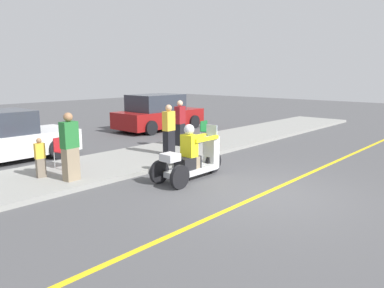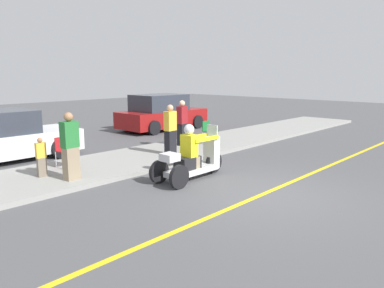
{
  "view_description": "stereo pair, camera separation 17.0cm",
  "coord_description": "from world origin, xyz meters",
  "px_view_note": "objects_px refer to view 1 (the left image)",
  "views": [
    {
      "loc": [
        -7.01,
        -4.13,
        2.63
      ],
      "look_at": [
        -0.17,
        1.99,
        0.91
      ],
      "focal_mm": 35.0,
      "sensor_mm": 36.0,
      "label": 1
    },
    {
      "loc": [
        -6.9,
        -4.25,
        2.63
      ],
      "look_at": [
        -0.17,
        1.99,
        0.91
      ],
      "focal_mm": 35.0,
      "sensor_mm": 36.0,
      "label": 2
    }
  ],
  "objects_px": {
    "spectator_near_curb": "(40,158)",
    "folding_chair_curbside": "(64,149)",
    "spectator_far_back": "(169,131)",
    "parked_car_lot_right": "(158,113)",
    "folding_chair_set_back": "(206,130)",
    "spectator_with_child": "(180,124)",
    "motorcycle_trike": "(192,160)",
    "spectator_end_of_line": "(70,148)"
  },
  "relations": [
    {
      "from": "motorcycle_trike",
      "to": "spectator_with_child",
      "type": "height_order",
      "value": "spectator_with_child"
    },
    {
      "from": "spectator_near_curb",
      "to": "folding_chair_set_back",
      "type": "distance_m",
      "value": 6.26
    },
    {
      "from": "folding_chair_curbside",
      "to": "spectator_with_child",
      "type": "bearing_deg",
      "value": -1.77
    },
    {
      "from": "folding_chair_curbside",
      "to": "parked_car_lot_right",
      "type": "distance_m",
      "value": 8.02
    },
    {
      "from": "motorcycle_trike",
      "to": "spectator_far_back",
      "type": "bearing_deg",
      "value": 58.83
    },
    {
      "from": "spectator_with_child",
      "to": "spectator_far_back",
      "type": "xyz_separation_m",
      "value": [
        -1.37,
        -0.82,
        -0.01
      ]
    },
    {
      "from": "spectator_near_curb",
      "to": "folding_chair_set_back",
      "type": "height_order",
      "value": "spectator_near_curb"
    },
    {
      "from": "folding_chair_set_back",
      "to": "spectator_with_child",
      "type": "bearing_deg",
      "value": 153.14
    },
    {
      "from": "spectator_near_curb",
      "to": "parked_car_lot_right",
      "type": "relative_size",
      "value": 0.23
    },
    {
      "from": "spectator_end_of_line",
      "to": "motorcycle_trike",
      "type": "bearing_deg",
      "value": -37.84
    },
    {
      "from": "spectator_far_back",
      "to": "parked_car_lot_right",
      "type": "height_order",
      "value": "spectator_far_back"
    },
    {
      "from": "spectator_with_child",
      "to": "parked_car_lot_right",
      "type": "bearing_deg",
      "value": 56.24
    },
    {
      "from": "folding_chair_curbside",
      "to": "parked_car_lot_right",
      "type": "bearing_deg",
      "value": 28.25
    },
    {
      "from": "motorcycle_trike",
      "to": "spectator_with_child",
      "type": "relative_size",
      "value": 1.4
    },
    {
      "from": "motorcycle_trike",
      "to": "spectator_with_child",
      "type": "xyz_separation_m",
      "value": [
        2.66,
        2.96,
        0.39
      ]
    },
    {
      "from": "motorcycle_trike",
      "to": "spectator_near_curb",
      "type": "height_order",
      "value": "motorcycle_trike"
    },
    {
      "from": "spectator_with_child",
      "to": "folding_chair_set_back",
      "type": "height_order",
      "value": "spectator_with_child"
    },
    {
      "from": "spectator_far_back",
      "to": "folding_chair_set_back",
      "type": "bearing_deg",
      "value": 8.91
    },
    {
      "from": "spectator_far_back",
      "to": "folding_chair_curbside",
      "type": "height_order",
      "value": "spectator_far_back"
    },
    {
      "from": "spectator_with_child",
      "to": "spectator_far_back",
      "type": "bearing_deg",
      "value": -149.06
    },
    {
      "from": "motorcycle_trike",
      "to": "parked_car_lot_right",
      "type": "xyz_separation_m",
      "value": [
        5.29,
        6.89,
        0.28
      ]
    },
    {
      "from": "spectator_with_child",
      "to": "folding_chair_set_back",
      "type": "distance_m",
      "value": 1.06
    },
    {
      "from": "spectator_end_of_line",
      "to": "parked_car_lot_right",
      "type": "distance_m",
      "value": 9.16
    },
    {
      "from": "spectator_end_of_line",
      "to": "folding_chair_set_back",
      "type": "relative_size",
      "value": 1.98
    },
    {
      "from": "motorcycle_trike",
      "to": "spectator_near_curb",
      "type": "relative_size",
      "value": 2.28
    },
    {
      "from": "spectator_far_back",
      "to": "spectator_with_child",
      "type": "bearing_deg",
      "value": 30.94
    },
    {
      "from": "spectator_far_back",
      "to": "folding_chair_curbside",
      "type": "relative_size",
      "value": 1.92
    },
    {
      "from": "motorcycle_trike",
      "to": "spectator_with_child",
      "type": "bearing_deg",
      "value": 48.02
    },
    {
      "from": "spectator_near_curb",
      "to": "parked_car_lot_right",
      "type": "distance_m",
      "value": 9.06
    },
    {
      "from": "spectator_with_child",
      "to": "spectator_near_curb",
      "type": "xyz_separation_m",
      "value": [
        -5.34,
        -0.36,
        -0.3
      ]
    },
    {
      "from": "spectator_far_back",
      "to": "folding_chair_set_back",
      "type": "height_order",
      "value": "spectator_far_back"
    },
    {
      "from": "folding_chair_curbside",
      "to": "parked_car_lot_right",
      "type": "relative_size",
      "value": 0.19
    },
    {
      "from": "spectator_near_curb",
      "to": "folding_chair_curbside",
      "type": "bearing_deg",
      "value": 28.88
    },
    {
      "from": "spectator_with_child",
      "to": "spectator_end_of_line",
      "type": "height_order",
      "value": "spectator_end_of_line"
    },
    {
      "from": "spectator_near_curb",
      "to": "folding_chair_curbside",
      "type": "xyz_separation_m",
      "value": [
        0.91,
        0.5,
        0.03
      ]
    },
    {
      "from": "spectator_with_child",
      "to": "folding_chair_set_back",
      "type": "relative_size",
      "value": 1.95
    },
    {
      "from": "motorcycle_trike",
      "to": "spectator_near_curb",
      "type": "bearing_deg",
      "value": 135.96
    },
    {
      "from": "motorcycle_trike",
      "to": "spectator_far_back",
      "type": "xyz_separation_m",
      "value": [
        1.29,
        2.14,
        0.38
      ]
    },
    {
      "from": "spectator_far_back",
      "to": "folding_chair_curbside",
      "type": "xyz_separation_m",
      "value": [
        -3.07,
        0.96,
        -0.25
      ]
    },
    {
      "from": "spectator_far_back",
      "to": "spectator_near_curb",
      "type": "xyz_separation_m",
      "value": [
        -3.97,
        0.46,
        -0.29
      ]
    },
    {
      "from": "parked_car_lot_right",
      "to": "folding_chair_curbside",
      "type": "bearing_deg",
      "value": -151.75
    },
    {
      "from": "spectator_with_child",
      "to": "folding_chair_set_back",
      "type": "bearing_deg",
      "value": -26.86
    }
  ]
}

